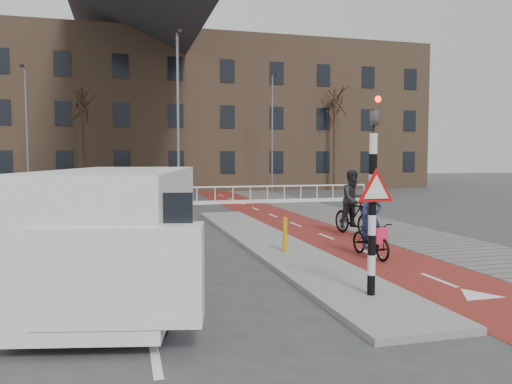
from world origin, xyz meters
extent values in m
plane|color=#38383A|center=(0.00, 0.00, 0.00)|extent=(120.00, 120.00, 0.00)
cube|color=maroon|center=(1.50, 10.00, 0.01)|extent=(2.50, 60.00, 0.01)
cube|color=slate|center=(4.30, 10.00, 0.01)|extent=(3.00, 60.00, 0.01)
cube|color=gray|center=(-0.70, 4.00, 0.06)|extent=(1.80, 16.00, 0.12)
cylinder|color=black|center=(-0.60, -2.00, 1.56)|extent=(0.14, 0.14, 2.88)
imported|color=black|center=(-0.60, -2.00, 3.40)|extent=(0.13, 0.16, 0.80)
cylinder|color=#FF0C05|center=(-0.60, -2.14, 3.58)|extent=(0.11, 0.02, 0.11)
cylinder|color=orange|center=(-0.80, 2.32, 0.57)|extent=(0.12, 0.12, 0.90)
imported|color=black|center=(1.27, 1.56, 0.47)|extent=(0.70, 1.78, 0.92)
imported|color=#162346|center=(1.27, 1.56, 1.05)|extent=(0.60, 0.41, 1.60)
cube|color=#ED214D|center=(1.24, 1.01, 0.65)|extent=(0.32, 0.22, 0.38)
imported|color=black|center=(2.44, 4.99, 0.62)|extent=(0.94, 2.09, 1.22)
imported|color=black|center=(2.44, 4.99, 1.20)|extent=(1.05, 0.88, 1.91)
cube|color=white|center=(-4.93, -0.72, 1.26)|extent=(3.30, 5.82, 2.19)
cube|color=#1B7E2D|center=(-6.03, -0.72, 1.16)|extent=(0.76, 3.43, 0.55)
cube|color=#1B7E2D|center=(-3.82, -0.72, 1.16)|extent=(0.76, 3.43, 0.55)
cube|color=black|center=(-4.93, -3.11, 1.66)|extent=(1.94, 0.47, 0.90)
cylinder|color=black|center=(-6.23, -2.34, 0.38)|extent=(0.43, 0.81, 0.77)
cylinder|color=black|center=(-4.41, -2.74, 0.38)|extent=(0.43, 0.81, 0.77)
cylinder|color=black|center=(-5.44, 1.30, 0.38)|extent=(0.43, 0.81, 0.77)
cylinder|color=black|center=(-3.62, 0.91, 0.38)|extent=(0.43, 0.81, 0.77)
cube|color=silver|center=(-5.00, 17.00, 0.95)|extent=(28.00, 0.08, 0.08)
cube|color=silver|center=(-5.00, 17.00, 0.10)|extent=(28.00, 0.10, 0.20)
cube|color=#7F6047|center=(-3.00, 32.00, 6.00)|extent=(46.00, 10.00, 12.00)
cylinder|color=#312015|center=(-7.33, 23.24, 3.47)|extent=(0.27, 0.27, 6.93)
cylinder|color=#312015|center=(11.05, 25.98, 3.90)|extent=(0.24, 0.24, 7.80)
cylinder|color=slate|center=(-2.38, 13.21, 4.09)|extent=(0.12, 0.12, 8.18)
cylinder|color=slate|center=(-10.09, 20.85, 3.86)|extent=(0.12, 0.12, 7.71)
cylinder|color=slate|center=(5.18, 23.34, 4.11)|extent=(0.12, 0.12, 8.22)
camera|label=1|loc=(-4.86, -9.96, 2.58)|focal=35.00mm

